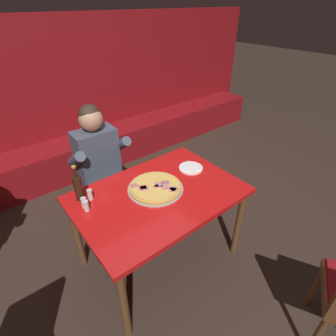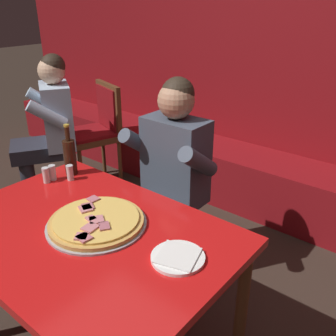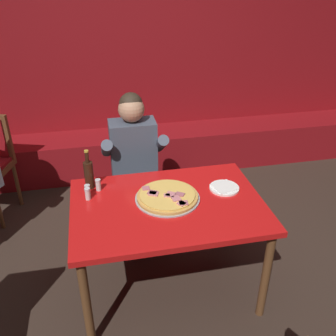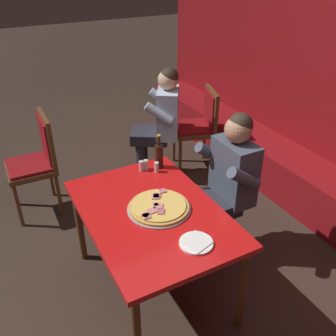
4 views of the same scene
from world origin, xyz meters
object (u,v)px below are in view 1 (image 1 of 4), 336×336
(main_dining_table, at_px, (159,201))
(shaker_parmesan, at_px, (86,206))
(pizza, at_px, (155,187))
(plate_white_paper, at_px, (191,168))
(diner_seated_blue_shirt, at_px, (102,166))
(shaker_black_pepper, at_px, (90,195))
(beer_bottle, at_px, (78,187))
(shaker_oregano, at_px, (84,203))

(main_dining_table, bearing_deg, shaker_parmesan, 162.88)
(main_dining_table, relative_size, pizza, 2.91)
(plate_white_paper, relative_size, diner_seated_blue_shirt, 0.16)
(shaker_black_pepper, xyz_separation_m, diner_seated_blue_shirt, (0.31, 0.45, -0.09))
(beer_bottle, xyz_separation_m, shaker_oregano, (-0.02, -0.11, -0.07))
(shaker_black_pepper, bearing_deg, shaker_parmesan, -126.65)
(beer_bottle, distance_m, shaker_parmesan, 0.17)
(shaker_parmesan, relative_size, diner_seated_blue_shirt, 0.07)
(plate_white_paper, height_order, shaker_black_pepper, shaker_black_pepper)
(main_dining_table, height_order, plate_white_paper, plate_white_paper)
(beer_bottle, distance_m, shaker_black_pepper, 0.10)
(plate_white_paper, bearing_deg, beer_bottle, 166.92)
(beer_bottle, xyz_separation_m, shaker_parmesan, (-0.02, -0.15, -0.07))
(shaker_parmesan, distance_m, diner_seated_blue_shirt, 0.68)
(shaker_black_pepper, bearing_deg, beer_bottle, 137.86)
(shaker_parmesan, bearing_deg, plate_white_paper, -3.84)
(pizza, xyz_separation_m, shaker_parmesan, (-0.53, 0.11, 0.02))
(plate_white_paper, distance_m, shaker_oregano, 0.95)
(beer_bottle, bearing_deg, diner_seated_blue_shirt, 47.04)
(pizza, xyz_separation_m, shaker_oregano, (-0.53, 0.15, 0.02))
(plate_white_paper, bearing_deg, main_dining_table, -167.36)
(main_dining_table, height_order, beer_bottle, beer_bottle)
(pizza, bearing_deg, beer_bottle, 153.06)
(plate_white_paper, distance_m, shaker_black_pepper, 0.89)
(pizza, height_order, beer_bottle, beer_bottle)
(pizza, relative_size, shaker_black_pepper, 5.12)
(main_dining_table, bearing_deg, shaker_oregano, 158.82)
(shaker_oregano, relative_size, shaker_parmesan, 1.00)
(main_dining_table, relative_size, shaker_black_pepper, 14.88)
(main_dining_table, distance_m, plate_white_paper, 0.45)
(shaker_black_pepper, bearing_deg, plate_white_paper, -10.67)
(shaker_black_pepper, relative_size, shaker_parmesan, 1.00)
(main_dining_table, height_order, shaker_black_pepper, shaker_black_pepper)
(shaker_black_pepper, relative_size, diner_seated_blue_shirt, 0.07)
(main_dining_table, xyz_separation_m, shaker_oregano, (-0.52, 0.20, 0.12))
(main_dining_table, distance_m, beer_bottle, 0.62)
(shaker_black_pepper, distance_m, shaker_parmesan, 0.13)
(plate_white_paper, relative_size, shaker_parmesan, 2.44)
(main_dining_table, distance_m, diner_seated_blue_shirt, 0.72)
(pizza, relative_size, plate_white_paper, 2.10)
(main_dining_table, height_order, shaker_oregano, shaker_oregano)
(shaker_oregano, relative_size, shaker_black_pepper, 1.00)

